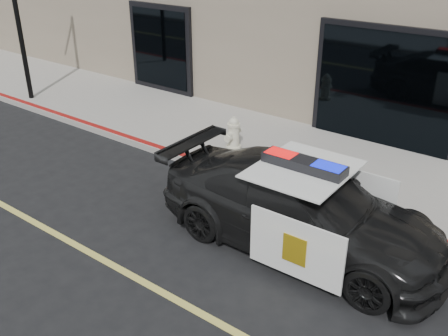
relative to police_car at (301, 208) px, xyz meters
The scene contains 4 objects.
sidewalk_n 3.11m from the police_car, 80.70° to the left, with size 60.00×3.50×0.15m, color gray.
police_car is the anchor object (origin of this frame).
fire_hydrant 3.80m from the police_car, 142.72° to the left, with size 0.35×0.49×0.77m.
street_light 10.47m from the police_car, behind, with size 0.14×1.26×4.95m.
Camera 1 is at (2.70, -4.01, 4.79)m, focal length 40.00 mm.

